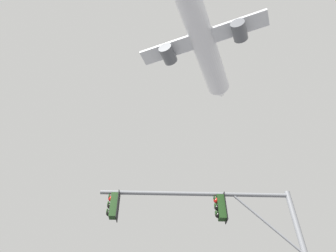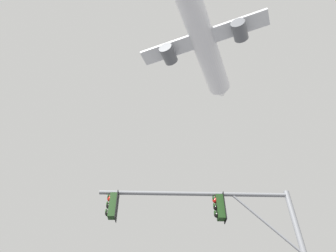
{
  "view_description": "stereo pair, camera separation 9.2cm",
  "coord_description": "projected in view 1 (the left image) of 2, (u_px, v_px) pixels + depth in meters",
  "views": [
    {
      "loc": [
        -0.5,
        -3.66,
        1.12
      ],
      "look_at": [
        0.54,
        13.27,
        15.93
      ],
      "focal_mm": 31.57,
      "sensor_mm": 36.0,
      "label": 1
    },
    {
      "loc": [
        -0.41,
        -3.66,
        1.12
      ],
      "look_at": [
        0.54,
        13.27,
        15.93
      ],
      "focal_mm": 31.57,
      "sensor_mm": 36.0,
      "label": 2
    }
  ],
  "objects": [
    {
      "name": "airplane",
      "position": [
        203.0,
        40.0,
        50.14
      ],
      "size": [
        20.89,
        27.05,
        7.72
      ],
      "color": "white"
    },
    {
      "name": "signal_pole_near",
      "position": [
        229.0,
        233.0,
        10.0
      ],
      "size": [
        7.06,
        0.55,
        6.55
      ],
      "color": "slate",
      "rests_on": "ground"
    }
  ]
}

